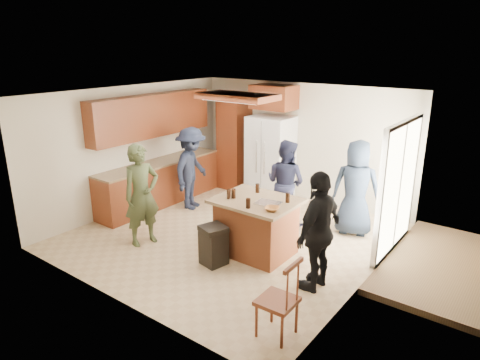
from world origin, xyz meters
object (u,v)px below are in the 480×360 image
Objects in this scene: person_front_left at (142,195)px; kitchen_island at (256,226)px; person_side_right at (319,231)px; trash_bin at (214,245)px; person_behind_right at (356,188)px; person_counter at (192,169)px; refrigerator at (270,158)px; spindle_chair at (279,301)px; person_behind_left at (285,183)px.

person_front_left is 1.35× the size of kitchen_island.
person_side_right is 2.70× the size of trash_bin.
person_counter is at bearing -1.75° from person_behind_right.
person_side_right is at bearing 12.55° from trash_bin.
person_counter is (-0.47, 1.71, -0.02)m from person_front_left.
person_counter is (-3.18, -0.80, -0.01)m from person_behind_right.
person_behind_right reaches higher than trash_bin.
person_counter is at bearing -106.18° from person_side_right.
person_front_left is 1.01× the size of person_behind_right.
person_behind_right is at bearing -17.63° from refrigerator.
person_front_left is 1.74× the size of spindle_chair.
person_front_left is 3.25m from spindle_chair.
person_behind_left is (1.50, 2.14, -0.05)m from person_front_left.
kitchen_island is (1.75, 0.83, -0.39)m from person_front_left.
refrigerator reaches higher than person_behind_left.
person_side_right is at bearing -125.77° from person_counter.
spindle_chair reaches higher than kitchen_island.
kitchen_island is at bearing 65.39° from trash_bin.
person_counter is (-1.96, -0.43, 0.03)m from person_behind_left.
trash_bin is at bearing 45.91° from person_behind_right.
person_behind_right is at bearing -92.28° from person_counter.
person_counter is at bearing 29.54° from person_front_left.
person_front_left is at bearing -154.67° from kitchen_island.
kitchen_island is 2.09m from spindle_chair.
person_behind_left is at bearing -134.35° from person_side_right.
refrigerator reaches higher than person_front_left.
person_front_left is 1.54m from trash_bin.
person_front_left is 2.61m from person_behind_left.
spindle_chair is (3.14, -0.73, -0.41)m from person_front_left.
refrigerator is 1.81× the size of spindle_chair.
person_front_left reaches higher than person_behind_left.
refrigerator is (-2.25, 0.71, 0.04)m from person_behind_right.
person_front_left is at bearing -98.15° from refrigerator.
kitchen_island is (2.22, -0.88, -0.37)m from person_counter.
person_behind_left is 2.58× the size of trash_bin.
trash_bin is (0.97, -3.09, -0.58)m from refrigerator.
person_behind_right is 2.72× the size of trash_bin.
person_side_right is 1.33× the size of kitchen_island.
person_counter is 0.94× the size of refrigerator.
refrigerator reaches higher than person_side_right.
person_side_right reaches higher than kitchen_island.
trash_bin is (1.43, 0.14, -0.55)m from person_front_left.
trash_bin is at bearing -74.23° from person_side_right.
person_behind_right reaches higher than kitchen_island.
refrigerator is 1.41× the size of kitchen_island.
spindle_chair is at bearing 9.44° from person_side_right.
person_side_right is at bearing 135.36° from person_behind_left.
person_counter is at bearing 145.96° from spindle_chair.
person_side_right is 1.70m from trash_bin.
spindle_chair is (3.61, -2.44, -0.39)m from person_counter.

